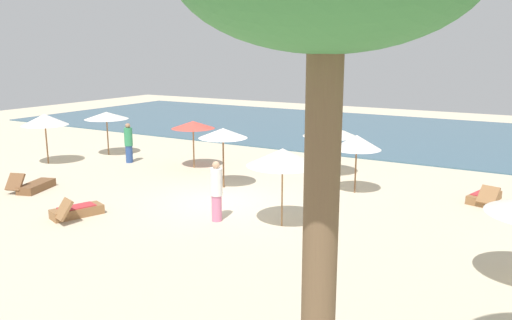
% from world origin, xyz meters
% --- Properties ---
extents(ground_plane, '(60.00, 60.00, 0.00)m').
position_xyz_m(ground_plane, '(0.00, 0.00, 0.00)').
color(ground_plane, beige).
extents(ocean_water, '(48.00, 16.00, 0.06)m').
position_xyz_m(ocean_water, '(0.00, 17.00, 0.03)').
color(ocean_water, '#3D6075').
rests_on(ocean_water, ground_plane).
extents(umbrella_0, '(2.15, 2.15, 2.02)m').
position_xyz_m(umbrella_0, '(1.76, 5.44, 1.79)').
color(umbrella_0, olive).
rests_on(umbrella_0, ground_plane).
extents(umbrella_2, '(1.77, 1.77, 2.19)m').
position_xyz_m(umbrella_2, '(-0.79, 1.65, 2.01)').
color(umbrella_2, brown).
rests_on(umbrella_2, ground_plane).
extents(umbrella_3, '(2.04, 2.04, 2.26)m').
position_xyz_m(umbrella_3, '(3.00, -1.03, 2.02)').
color(umbrella_3, olive).
rests_on(umbrella_3, ground_plane).
extents(umbrella_4, '(1.70, 1.70, 2.06)m').
position_xyz_m(umbrella_4, '(3.60, 3.40, 1.80)').
color(umbrella_4, brown).
rests_on(umbrella_4, ground_plane).
extents(umbrella_5, '(2.04, 2.04, 2.06)m').
position_xyz_m(umbrella_5, '(-8.85, 3.80, 1.89)').
color(umbrella_5, brown).
rests_on(umbrella_5, ground_plane).
extents(umbrella_6, '(1.98, 1.98, 2.20)m').
position_xyz_m(umbrella_6, '(-9.71, 1.05, 1.95)').
color(umbrella_6, brown).
rests_on(umbrella_6, ground_plane).
extents(umbrella_7, '(1.83, 1.83, 2.01)m').
position_xyz_m(umbrella_7, '(-3.66, 3.67, 1.85)').
color(umbrella_7, olive).
rests_on(umbrella_7, ground_plane).
extents(lounger_0, '(1.08, 1.77, 0.71)m').
position_xyz_m(lounger_0, '(-6.38, -2.15, 0.17)').
color(lounger_0, brown).
rests_on(lounger_0, ground_plane).
extents(lounger_2, '(1.11, 1.77, 0.72)m').
position_xyz_m(lounger_2, '(-2.75, -3.43, 0.18)').
color(lounger_2, olive).
rests_on(lounger_2, ground_plane).
extents(lounger_3, '(1.01, 1.79, 0.68)m').
position_xyz_m(lounger_3, '(7.69, 4.46, 0.18)').
color(lounger_3, olive).
rests_on(lounger_3, ground_plane).
extents(person_0, '(0.41, 0.41, 1.80)m').
position_xyz_m(person_0, '(1.14, -1.58, 0.91)').
color(person_0, '#D17299').
rests_on(person_0, ground_plane).
extents(person_1, '(0.50, 0.50, 1.77)m').
position_xyz_m(person_1, '(-6.78, 3.04, 0.89)').
color(person_1, '#2D4C8C').
rests_on(person_1, ground_plane).
extents(dog, '(0.71, 0.73, 0.36)m').
position_xyz_m(dog, '(-0.70, 6.08, 0.19)').
color(dog, olive).
rests_on(dog, ground_plane).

